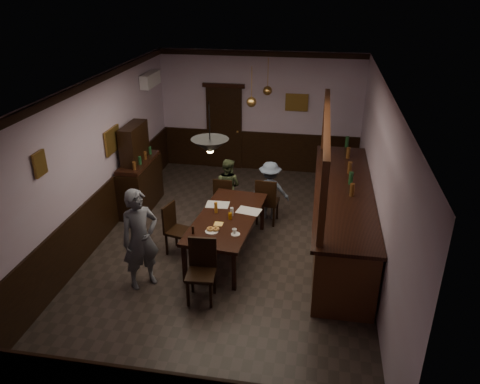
% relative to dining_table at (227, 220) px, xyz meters
% --- Properties ---
extents(room, '(5.01, 8.01, 3.01)m').
position_rel_dining_table_xyz_m(room, '(0.02, 0.15, 0.81)').
color(room, '#2D2621').
rests_on(room, ground).
extents(dining_table, '(1.20, 2.28, 0.75)m').
position_rel_dining_table_xyz_m(dining_table, '(0.00, 0.00, 0.00)').
color(dining_table, black).
rests_on(dining_table, ground).
extents(chair_far_left, '(0.40, 0.40, 0.90)m').
position_rel_dining_table_xyz_m(chair_far_left, '(-0.33, 1.31, -0.19)').
color(chair_far_left, black).
rests_on(chair_far_left, ground).
extents(chair_far_right, '(0.47, 0.47, 0.99)m').
position_rel_dining_table_xyz_m(chair_far_right, '(0.56, 1.22, -0.14)').
color(chair_far_right, black).
rests_on(chair_far_right, ground).
extents(chair_near, '(0.46, 0.46, 1.00)m').
position_rel_dining_table_xyz_m(chair_near, '(-0.14, -1.31, -0.14)').
color(chair_near, black).
rests_on(chair_near, ground).
extents(chair_side, '(0.49, 0.49, 0.93)m').
position_rel_dining_table_xyz_m(chair_side, '(-0.94, -0.10, -0.17)').
color(chair_side, black).
rests_on(chair_side, ground).
extents(person_standing, '(0.72, 0.72, 1.69)m').
position_rel_dining_table_xyz_m(person_standing, '(-1.16, -1.15, 0.16)').
color(person_standing, slate).
rests_on(person_standing, ground).
extents(person_seated_left, '(0.69, 0.60, 1.21)m').
position_rel_dining_table_xyz_m(person_seated_left, '(-0.30, 1.59, -0.08)').
color(person_seated_left, '#495633').
rests_on(person_seated_left, ground).
extents(person_seated_right, '(0.83, 0.51, 1.23)m').
position_rel_dining_table_xyz_m(person_seated_right, '(0.59, 1.50, -0.07)').
color(person_seated_right, slate).
rests_on(person_seated_right, ground).
extents(newspaper_left, '(0.43, 0.32, 0.01)m').
position_rel_dining_table_xyz_m(newspaper_left, '(-0.26, 0.42, 0.07)').
color(newspaper_left, silver).
rests_on(newspaper_left, dining_table).
extents(newspaper_right, '(0.47, 0.38, 0.01)m').
position_rel_dining_table_xyz_m(newspaper_right, '(0.35, 0.27, 0.07)').
color(newspaper_right, silver).
rests_on(newspaper_right, dining_table).
extents(napkin, '(0.16, 0.16, 0.00)m').
position_rel_dining_table_xyz_m(napkin, '(-0.09, -0.29, 0.07)').
color(napkin, '#FDC45D').
rests_on(napkin, dining_table).
extents(saucer, '(0.15, 0.15, 0.01)m').
position_rel_dining_table_xyz_m(saucer, '(0.26, -0.59, 0.07)').
color(saucer, white).
rests_on(saucer, dining_table).
extents(coffee_cup, '(0.09, 0.09, 0.07)m').
position_rel_dining_table_xyz_m(coffee_cup, '(0.24, -0.57, 0.11)').
color(coffee_cup, white).
rests_on(coffee_cup, saucer).
extents(pastry_plate, '(0.22, 0.22, 0.01)m').
position_rel_dining_table_xyz_m(pastry_plate, '(-0.14, -0.57, 0.07)').
color(pastry_plate, white).
rests_on(pastry_plate, dining_table).
extents(pastry_ring_a, '(0.13, 0.13, 0.04)m').
position_rel_dining_table_xyz_m(pastry_ring_a, '(-0.17, -0.54, 0.10)').
color(pastry_ring_a, '#C68C47').
rests_on(pastry_ring_a, pastry_plate).
extents(pastry_ring_b, '(0.13, 0.13, 0.04)m').
position_rel_dining_table_xyz_m(pastry_ring_b, '(-0.09, -0.53, 0.10)').
color(pastry_ring_b, '#C68C47').
rests_on(pastry_ring_b, pastry_plate).
extents(soda_can, '(0.07, 0.07, 0.12)m').
position_rel_dining_table_xyz_m(soda_can, '(0.07, -0.08, 0.12)').
color(soda_can, orange).
rests_on(soda_can, dining_table).
extents(beer_glass, '(0.06, 0.06, 0.20)m').
position_rel_dining_table_xyz_m(beer_glass, '(-0.22, 0.12, 0.16)').
color(beer_glass, '#BF721E').
rests_on(beer_glass, dining_table).
extents(water_glass, '(0.06, 0.06, 0.15)m').
position_rel_dining_table_xyz_m(water_glass, '(0.08, 0.05, 0.14)').
color(water_glass, silver).
rests_on(water_glass, dining_table).
extents(pepper_mill, '(0.04, 0.04, 0.14)m').
position_rel_dining_table_xyz_m(pepper_mill, '(-0.43, -0.68, 0.13)').
color(pepper_mill, black).
rests_on(pepper_mill, dining_table).
extents(sideboard, '(0.50, 1.41, 1.86)m').
position_rel_dining_table_xyz_m(sideboard, '(-2.19, 1.48, 0.06)').
color(sideboard, black).
rests_on(sideboard, ground).
extents(bar_counter, '(1.02, 4.40, 2.46)m').
position_rel_dining_table_xyz_m(bar_counter, '(2.01, 0.62, -0.06)').
color(bar_counter, '#452412').
rests_on(bar_counter, ground).
extents(door_back, '(0.90, 0.06, 2.10)m').
position_rel_dining_table_xyz_m(door_back, '(-0.88, 4.10, 0.36)').
color(door_back, black).
rests_on(door_back, ground).
extents(ac_unit, '(0.20, 0.85, 0.30)m').
position_rel_dining_table_xyz_m(ac_unit, '(-2.36, 3.05, 1.76)').
color(ac_unit, white).
rests_on(ac_unit, ground).
extents(picture_left_small, '(0.04, 0.28, 0.36)m').
position_rel_dining_table_xyz_m(picture_left_small, '(-2.44, -1.45, 1.46)').
color(picture_left_small, olive).
rests_on(picture_left_small, ground).
extents(picture_left_large, '(0.04, 0.62, 0.48)m').
position_rel_dining_table_xyz_m(picture_left_large, '(-2.44, 0.95, 1.01)').
color(picture_left_large, olive).
rests_on(picture_left_large, ground).
extents(picture_back, '(0.55, 0.04, 0.42)m').
position_rel_dining_table_xyz_m(picture_back, '(0.92, 4.11, 1.11)').
color(picture_back, olive).
rests_on(picture_back, ground).
extents(pendant_iron, '(0.56, 0.56, 0.78)m').
position_rel_dining_table_xyz_m(pendant_iron, '(-0.07, -0.80, 1.65)').
color(pendant_iron, black).
rests_on(pendant_iron, ground).
extents(pendant_brass_mid, '(0.20, 0.20, 0.81)m').
position_rel_dining_table_xyz_m(pendant_brass_mid, '(0.12, 2.01, 1.61)').
color(pendant_brass_mid, '#BF8C3F').
rests_on(pendant_brass_mid, ground).
extents(pendant_brass_far, '(0.20, 0.20, 0.81)m').
position_rel_dining_table_xyz_m(pendant_brass_far, '(0.32, 3.05, 1.61)').
color(pendant_brass_far, '#BF8C3F').
rests_on(pendant_brass_far, ground).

